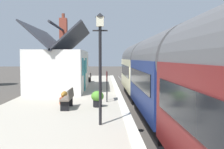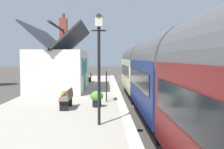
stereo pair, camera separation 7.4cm
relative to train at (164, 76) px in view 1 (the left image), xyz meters
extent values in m
plane|color=#423D38|center=(4.62, 0.90, -2.21)|extent=(160.00, 160.00, 0.00)
cube|color=#A39B8C|center=(4.62, 4.92, -1.78)|extent=(32.00, 6.05, 0.86)
cube|color=beige|center=(4.62, 2.08, -1.35)|extent=(32.00, 0.36, 0.02)
cube|color=gray|center=(4.62, -0.72, -2.14)|extent=(52.00, 0.08, 0.14)
cube|color=gray|center=(4.62, 0.72, -2.14)|extent=(52.00, 0.08, 0.14)
cube|color=black|center=(8.03, 0.00, -1.86)|extent=(7.71, 2.29, 0.70)
cube|color=beige|center=(8.03, 0.00, -0.36)|extent=(8.38, 2.70, 2.30)
cylinder|color=#515154|center=(8.03, 0.00, 0.79)|extent=(8.38, 2.65, 2.65)
cube|color=black|center=(8.03, 1.36, -0.07)|extent=(7.12, 0.03, 0.80)
cylinder|color=black|center=(10.55, 0.00, -1.86)|extent=(0.70, 2.16, 0.70)
cylinder|color=black|center=(5.52, 0.00, -1.86)|extent=(0.70, 2.16, 0.70)
cube|color=black|center=(12.24, 0.00, 0.04)|extent=(0.04, 2.16, 0.90)
cylinder|color=#F2EDCC|center=(12.26, 0.00, -0.94)|extent=(0.06, 0.24, 0.24)
cube|color=red|center=(12.30, 0.00, -1.39)|extent=(0.16, 2.56, 0.24)
cube|color=black|center=(-0.55, 0.00, -1.86)|extent=(7.17, 2.29, 0.70)
cube|color=navy|center=(-0.55, 0.00, -0.36)|extent=(7.79, 2.70, 2.30)
cylinder|color=#515154|center=(-0.55, 0.00, 0.79)|extent=(7.79, 2.65, 2.65)
cube|color=black|center=(-0.55, 1.36, -0.07)|extent=(6.62, 0.03, 0.80)
cylinder|color=black|center=(1.78, 0.00, -1.86)|extent=(0.70, 2.16, 0.70)
cylinder|color=black|center=(-2.89, 0.00, -1.86)|extent=(0.70, 2.16, 0.70)
cube|color=black|center=(-8.55, 1.36, -0.07)|extent=(6.26, 0.03, 0.80)
cube|color=white|center=(6.05, 6.10, 0.02)|extent=(7.11, 3.50, 2.75)
cube|color=#2D3038|center=(6.05, 5.23, 2.19)|extent=(7.61, 2.00, 1.82)
cube|color=#2D3038|center=(6.05, 6.97, 2.19)|extent=(7.61, 2.00, 1.82)
cylinder|color=#2D3038|center=(6.05, 6.10, 2.98)|extent=(7.61, 0.16, 0.16)
cube|color=brown|center=(7.42, 6.10, 2.65)|extent=(0.56, 0.56, 2.51)
cylinder|color=brown|center=(7.42, 6.10, 4.09)|extent=(0.24, 0.24, 0.36)
cube|color=teal|center=(5.28, 4.33, -0.31)|extent=(0.90, 0.06, 2.10)
cube|color=teal|center=(3.88, 4.33, 0.34)|extent=(0.80, 0.05, 1.10)
cube|color=teal|center=(6.68, 4.33, 0.34)|extent=(0.80, 0.05, 1.10)
cube|color=brown|center=(-1.19, 4.64, -0.91)|extent=(1.41, 0.43, 0.06)
cube|color=brown|center=(-1.19, 4.46, -0.68)|extent=(1.40, 0.14, 0.40)
cube|color=black|center=(-1.74, 4.65, -1.14)|extent=(0.07, 0.36, 0.44)
cube|color=black|center=(-0.63, 4.62, -1.14)|extent=(0.07, 0.36, 0.44)
cube|color=brown|center=(11.89, 4.47, -0.91)|extent=(1.40, 0.41, 0.06)
cube|color=brown|center=(11.89, 4.29, -0.68)|extent=(1.40, 0.12, 0.40)
cube|color=black|center=(11.33, 4.46, -1.14)|extent=(0.06, 0.36, 0.44)
cube|color=black|center=(12.45, 4.47, -1.14)|extent=(0.06, 0.36, 0.44)
cube|color=#9E5138|center=(0.34, 4.99, -1.19)|extent=(1.02, 0.32, 0.32)
ellipsoid|color=olive|center=(0.34, 4.99, -0.92)|extent=(0.92, 0.29, 0.29)
cylinder|color=teal|center=(14.31, 7.04, -1.21)|extent=(0.43, 0.43, 0.29)
ellipsoid|color=olive|center=(14.31, 7.04, -0.90)|extent=(0.49, 0.49, 0.53)
cone|color=#C91B78|center=(14.31, 7.04, -0.73)|extent=(0.11, 0.11, 0.20)
cube|color=black|center=(12.60, 5.40, -1.19)|extent=(1.01, 0.32, 0.33)
ellipsoid|color=olive|center=(12.60, 5.40, -0.91)|extent=(0.91, 0.29, 0.29)
cylinder|color=black|center=(-0.84, 3.28, -1.21)|extent=(0.41, 0.41, 0.30)
ellipsoid|color=#4C8C2D|center=(-0.84, 3.28, -0.85)|extent=(0.58, 0.58, 0.49)
cylinder|color=black|center=(-4.08, 3.09, 0.30)|extent=(0.10, 0.10, 3.31)
cylinder|color=black|center=(-4.08, 3.09, 1.80)|extent=(0.05, 0.50, 0.05)
cube|color=beige|center=(-4.08, 3.09, 2.09)|extent=(0.24, 0.24, 0.32)
cone|color=black|center=(-4.08, 3.09, 2.31)|extent=(0.32, 0.32, 0.14)
cylinder|color=black|center=(0.49, 2.83, -0.81)|extent=(0.06, 0.06, 1.10)
cylinder|color=black|center=(1.09, 2.83, -0.81)|extent=(0.06, 0.06, 1.10)
cube|color=maroon|center=(0.79, 2.83, -0.04)|extent=(0.90, 0.06, 0.44)
cube|color=black|center=(0.79, 2.83, -0.04)|extent=(0.96, 0.03, 0.50)
camera|label=1|loc=(-12.79, 2.93, 0.90)|focal=41.99mm
camera|label=2|loc=(-12.79, 2.85, 0.90)|focal=41.99mm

